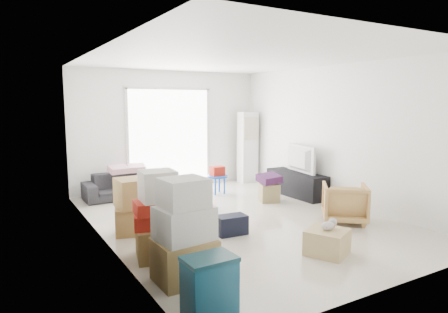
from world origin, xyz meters
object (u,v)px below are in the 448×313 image
storage_bins (209,285)px  kids_table (217,174)px  ac_tower (248,147)px  armchair (345,201)px  sofa (128,181)px  ottoman (269,193)px  wood_crate (327,242)px  television (297,169)px  tv_console (296,184)px

storage_bins → kids_table: kids_table is taller
ac_tower → armchair: 3.76m
sofa → ottoman: 2.95m
ottoman → kids_table: bearing=114.7°
ottoman → armchair: bearing=-82.1°
kids_table → armchair: bearing=-75.0°
ottoman → wood_crate: 2.86m
kids_table → television: bearing=-37.5°
sofa → kids_table: 1.91m
tv_console → sofa: 3.57m
ac_tower → sofa: 3.16m
ottoman → sofa: bearing=142.7°
tv_console → armchair: 1.97m
tv_console → kids_table: 1.72m
storage_bins → television: bearing=40.5°
ac_tower → ottoman: (-0.77, -1.93, -0.69)m
television → wood_crate: size_ratio=2.03×
storage_bins → wood_crate: (2.04, 0.54, -0.12)m
ac_tower → wood_crate: (-1.81, -4.60, -0.71)m
ac_tower → wood_crate: 4.99m
ac_tower → armchair: ac_tower is taller
storage_bins → sofa: bearing=81.5°
sofa → kids_table: size_ratio=2.98×
wood_crate → armchair: bearing=35.2°
television → wood_crate: 3.38m
ac_tower → kids_table: ac_tower is taller
armchair → wood_crate: armchair is taller
ottoman → kids_table: kids_table is taller
armchair → kids_table: (-0.78, 2.92, 0.07)m
armchair → wood_crate: size_ratio=1.45×
tv_console → armchair: bearing=-107.0°
ac_tower → storage_bins: (-3.85, -5.14, -0.59)m
tv_console → ottoman: bearing=-171.2°
ottoman → wood_crate: (-1.04, -2.66, -0.02)m
sofa → wood_crate: sofa is taller
ottoman → wood_crate: bearing=-111.4°
tv_console → storage_bins: storage_bins is taller
television → armchair: (-0.58, -1.88, -0.22)m
ac_tower → armchair: size_ratio=2.46×
television → sofa: (-3.16, 1.66, -0.22)m
ac_tower → ottoman: bearing=-111.7°
wood_crate → ac_tower: bearing=68.5°
ac_tower → tv_console: ac_tower is taller
ac_tower → armchair: (-0.53, -3.69, -0.52)m
tv_console → armchair: size_ratio=2.14×
tv_console → television: television is taller
tv_console → ottoman: tv_console is taller
sofa → armchair: size_ratio=2.51×
ac_tower → sofa: (-3.11, -0.15, -0.53)m
tv_console → sofa: (-3.16, 1.66, 0.10)m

